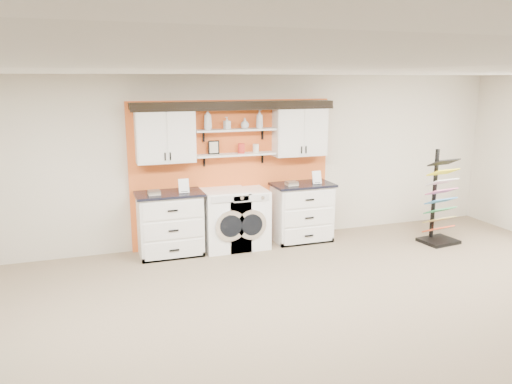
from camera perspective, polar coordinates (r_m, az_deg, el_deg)
name	(u,v)px	position (r m, az deg, el deg)	size (l,w,h in m)	color
floor	(347,360)	(5.29, 10.31, -18.39)	(10.00, 10.00, 0.00)	#827058
ceiling	(359,70)	(4.55, 11.74, 13.50)	(10.00, 10.00, 0.00)	white
wall_back	(232,161)	(8.35, -2.75, 3.62)	(10.00, 10.00, 0.00)	beige
accent_panel	(233,173)	(8.35, -2.67, 2.23)	(3.40, 0.07, 2.40)	orange
upper_cabinet_left	(165,135)	(7.85, -10.35, 6.38)	(0.90, 0.35, 0.84)	white
upper_cabinet_right	(300,131)	(8.48, 5.02, 6.99)	(0.90, 0.35, 0.84)	white
shelf_lower	(235,154)	(8.14, -2.36, 4.31)	(1.32, 0.28, 0.03)	white
shelf_upper	(235,130)	(8.09, -2.39, 7.11)	(1.32, 0.28, 0.03)	white
crown_molding	(235,105)	(8.08, -2.44, 9.93)	(3.30, 0.41, 0.13)	black
picture_frame	(214,147)	(8.08, -4.86, 5.10)	(0.18, 0.02, 0.22)	black
canister_red	(241,148)	(8.16, -1.69, 5.01)	(0.11, 0.11, 0.16)	red
canister_cream	(256,148)	(8.24, -0.03, 5.01)	(0.10, 0.10, 0.14)	silver
base_cabinet_left	(170,224)	(7.96, -9.79, -3.61)	(1.04, 0.66, 1.01)	white
base_cabinet_right	(302,212)	(8.59, 5.25, -2.30)	(1.03, 0.66, 1.00)	white
washer	(225,219)	(8.14, -3.55, -3.15)	(0.71, 0.71, 0.99)	white
dryer	(245,218)	(8.24, -1.22, -3.02)	(0.69, 0.71, 0.97)	white
sample_rack	(439,213)	(8.99, 20.22, -2.29)	(0.63, 0.55, 1.59)	black
soap_bottle_a	(208,119)	(7.96, -5.54, 8.27)	(0.13, 0.13, 0.33)	silver
soap_bottle_b	(227,123)	(8.05, -3.33, 7.88)	(0.09, 0.09, 0.20)	silver
soap_bottle_c	(245,123)	(8.13, -1.29, 7.86)	(0.13, 0.13, 0.17)	silver
soap_bottle_d	(259,119)	(8.21, 0.40, 8.35)	(0.11, 0.12, 0.30)	silver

